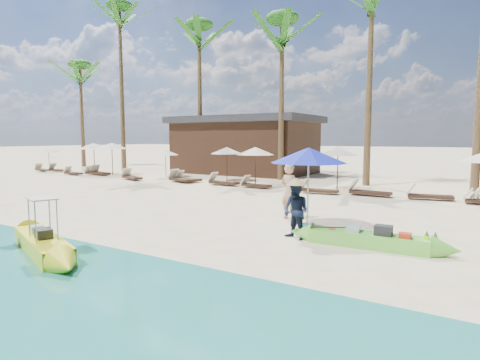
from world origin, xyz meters
The scene contains 34 objects.
ground centered at (0.00, 0.00, 0.00)m, with size 240.00×240.00×0.00m, color #FEE6BC.
wet_sand_strip centered at (0.00, -5.00, 0.00)m, with size 240.00×4.50×0.01m, color tan.
green_canoe centered at (5.54, 0.88, 0.20)m, with size 4.57×0.73×0.58m.
yellow_canoe centered at (-0.85, -3.62, 0.22)m, with size 4.92×2.10×1.33m.
tourist centered at (2.44, 3.00, 0.93)m, with size 0.67×0.44×1.85m, color tan.
vendor_green centered at (3.71, 0.66, 0.76)m, with size 0.74×0.58×1.52m, color #121D33.
blue_umbrella centered at (3.47, 2.05, 2.18)m, with size 2.24×2.24×2.41m.
resort_parasol_0 centered at (-21.96, 10.24, 1.72)m, with size 1.85×1.85×1.91m.
lounger_0_left centered at (-22.65, 9.99, 0.19)m, with size 1.76×0.86×0.58m.
lounger_0_right centered at (-21.00, 10.40, 0.20)m, with size 1.87×0.90×0.61m.
resort_parasol_1 centered at (-16.62, 10.38, 2.10)m, with size 2.26×2.26×2.32m.
lounger_1_left centered at (-17.69, 9.27, 0.19)m, with size 1.66×0.56×0.56m.
lounger_1_right centered at (-15.88, 10.22, 0.22)m, with size 2.00×0.96×0.65m.
resort_parasol_2 centered at (-15.18, 10.81, 2.11)m, with size 2.27×2.27×2.34m.
lounger_2_left centered at (-16.27, 10.06, 0.20)m, with size 1.76×0.64×0.59m.
resort_parasol_3 centered at (-10.88, 11.73, 1.70)m, with size 1.83×1.83×1.88m.
lounger_3_left centered at (-11.50, 9.12, 0.22)m, with size 1.99×1.13×0.65m.
lounger_3_right centered at (-7.89, 9.69, 0.23)m, with size 2.09×1.11×0.68m.
resort_parasol_4 centered at (-5.84, 11.74, 1.91)m, with size 2.06×2.06×2.12m.
lounger_4_left centered at (-7.77, 10.22, 0.20)m, with size 1.77×0.57×0.60m.
lounger_4_right centered at (-4.83, 9.73, 0.21)m, with size 1.90×0.63×0.64m.
resort_parasol_5 centered at (-2.89, 10.13, 1.97)m, with size 2.13×2.13×2.19m.
lounger_5_left centered at (-2.67, 9.66, 0.20)m, with size 1.78×0.69×0.59m.
resort_parasol_6 centered at (1.33, 11.38, 2.01)m, with size 2.16×2.16×2.23m.
lounger_6_left centered at (1.00, 9.32, 0.21)m, with size 1.89×0.70×0.63m.
lounger_6_right centered at (3.27, 9.82, 0.22)m, with size 1.97×0.63×0.66m.
resort_parasol_7 centered at (7.68, 11.62, 1.81)m, with size 1.95×1.95×2.01m.
lounger_7_left centered at (5.78, 9.97, 0.22)m, with size 1.99×0.94×0.65m.
palm_0 centered at (-24.62, 15.48, 8.11)m, with size 2.08×2.08×9.90m.
palm_1 centered at (-17.59, 14.06, 10.82)m, with size 2.08×2.08×13.60m.
palm_2 centered at (-10.45, 15.08, 9.18)m, with size 2.08×2.08×11.33m.
palm_3 centered at (-3.36, 14.27, 8.58)m, with size 2.08×2.08×10.52m.
palm_4 centered at (2.15, 14.01, 9.45)m, with size 2.08×2.08×11.70m.
pavilion_west centered at (-8.00, 17.50, 2.19)m, with size 10.80×6.60×4.30m.
Camera 1 is at (7.94, -9.00, 2.68)m, focal length 30.00 mm.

